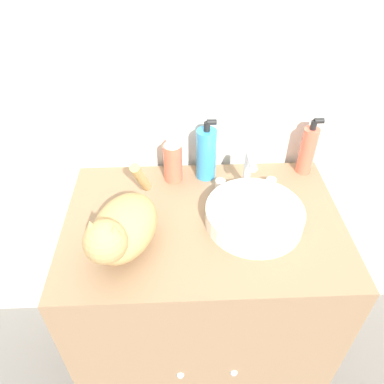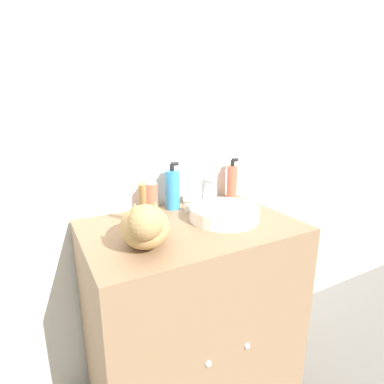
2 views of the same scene
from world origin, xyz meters
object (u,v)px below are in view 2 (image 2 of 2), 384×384
at_px(cat, 145,224).
at_px(soap_bottle, 232,181).
at_px(lotion_bottle, 172,189).
at_px(spray_bottle, 151,195).

distance_m(cat, soap_bottle, 0.67).
relative_size(soap_bottle, lotion_bottle, 0.95).
xyz_separation_m(cat, spray_bottle, (0.14, 0.30, 0.00)).
bearing_deg(spray_bottle, cat, -114.14).
bearing_deg(cat, lotion_bottle, 159.39).
bearing_deg(lotion_bottle, spray_bottle, -173.23).
distance_m(cat, spray_bottle, 0.33).
height_order(spray_bottle, lotion_bottle, lotion_bottle).
xyz_separation_m(cat, lotion_bottle, (0.25, 0.32, 0.01)).
relative_size(cat, lotion_bottle, 1.62).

